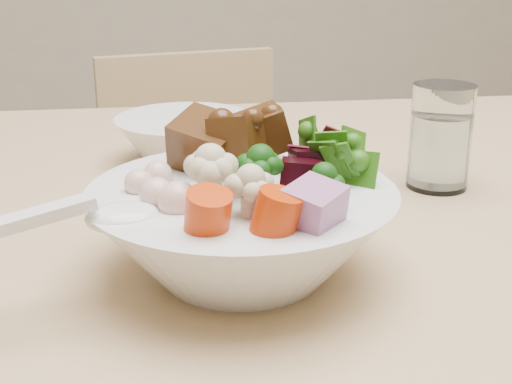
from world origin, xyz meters
TOP-DOWN VIEW (x-y plane):
  - dining_table at (-0.07, -0.10)m, footprint 1.79×1.13m
  - chair_far at (-0.21, 0.67)m, footprint 0.42×0.42m
  - food_bowl at (-0.32, -0.20)m, footprint 0.25×0.25m
  - soup_spoon at (-0.43, -0.23)m, footprint 0.15×0.05m
  - water_glass at (-0.07, -0.04)m, footprint 0.07×0.07m
  - side_bowl at (-0.32, 0.11)m, footprint 0.17×0.17m

SIDE VIEW (x-z plane):
  - chair_far at x=-0.21m, z-range 0.05..0.88m
  - dining_table at x=-0.07m, z-range 0.32..1.12m
  - side_bowl at x=-0.32m, z-range 0.80..0.85m
  - food_bowl at x=-0.32m, z-range 0.78..0.91m
  - water_glass at x=-0.07m, z-range 0.79..0.91m
  - soup_spoon at x=-0.43m, z-range 0.86..0.89m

